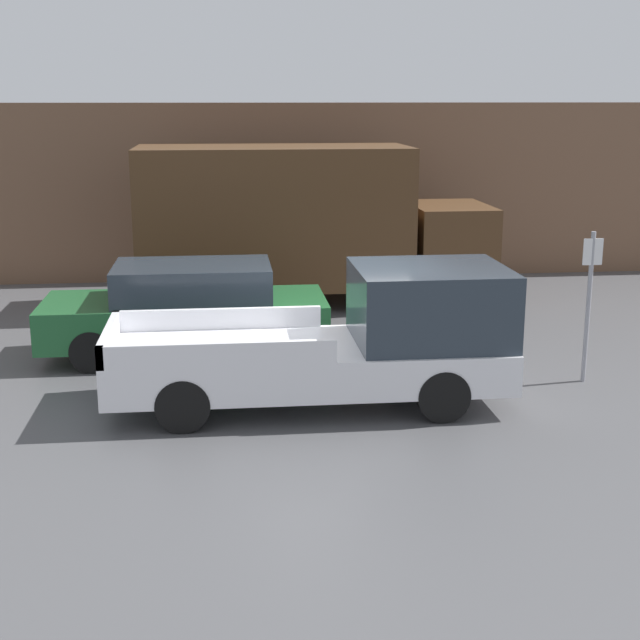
{
  "coord_description": "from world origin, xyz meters",
  "views": [
    {
      "loc": [
        -1.7,
        -12.61,
        4.27
      ],
      "look_at": [
        -0.26,
        0.45,
        0.98
      ],
      "focal_mm": 50.0,
      "sensor_mm": 36.0,
      "label": 1
    }
  ],
  "objects_px": {
    "delivery_truck": "(299,221)",
    "newspaper_box": "(381,255)",
    "car": "(188,309)",
    "parking_sign": "(589,298)",
    "pickup_truck": "(351,341)"
  },
  "relations": [
    {
      "from": "pickup_truck",
      "to": "newspaper_box",
      "type": "xyz_separation_m",
      "value": [
        2.02,
        8.86,
        -0.34
      ]
    },
    {
      "from": "delivery_truck",
      "to": "newspaper_box",
      "type": "height_order",
      "value": "delivery_truck"
    },
    {
      "from": "parking_sign",
      "to": "newspaper_box",
      "type": "relative_size",
      "value": 2.03
    },
    {
      "from": "car",
      "to": "delivery_truck",
      "type": "distance_m",
      "value": 4.43
    },
    {
      "from": "delivery_truck",
      "to": "parking_sign",
      "type": "relative_size",
      "value": 3.16
    },
    {
      "from": "delivery_truck",
      "to": "newspaper_box",
      "type": "bearing_deg",
      "value": 47.64
    },
    {
      "from": "pickup_truck",
      "to": "newspaper_box",
      "type": "height_order",
      "value": "pickup_truck"
    },
    {
      "from": "newspaper_box",
      "to": "car",
      "type": "bearing_deg",
      "value": -125.76
    },
    {
      "from": "delivery_truck",
      "to": "newspaper_box",
      "type": "distance_m",
      "value": 3.47
    },
    {
      "from": "car",
      "to": "newspaper_box",
      "type": "bearing_deg",
      "value": 54.24
    },
    {
      "from": "parking_sign",
      "to": "pickup_truck",
      "type": "bearing_deg",
      "value": -171.38
    },
    {
      "from": "car",
      "to": "delivery_truck",
      "type": "relative_size",
      "value": 0.64
    },
    {
      "from": "car",
      "to": "newspaper_box",
      "type": "xyz_separation_m",
      "value": [
        4.41,
        6.13,
        -0.23
      ]
    },
    {
      "from": "delivery_truck",
      "to": "parking_sign",
      "type": "distance_m",
      "value": 7.07
    },
    {
      "from": "parking_sign",
      "to": "newspaper_box",
      "type": "xyz_separation_m",
      "value": [
        -1.7,
        8.29,
        -0.74
      ]
    }
  ]
}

